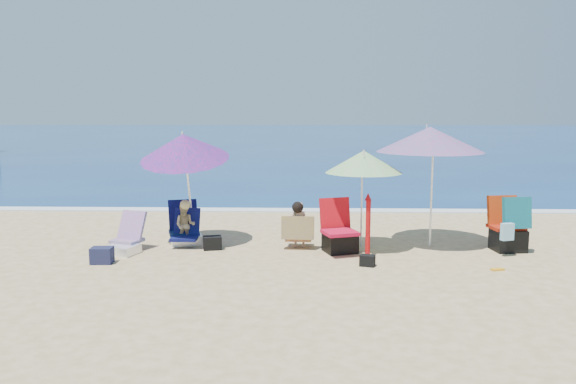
{
  "coord_description": "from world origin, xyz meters",
  "views": [
    {
      "loc": [
        0.0,
        -9.6,
        2.64
      ],
      "look_at": [
        -0.3,
        1.0,
        1.1
      ],
      "focal_mm": 35.76,
      "sensor_mm": 36.0,
      "label": 1
    }
  ],
  "objects_px": {
    "chair_navy": "(185,232)",
    "chair_rainbow": "(126,242)",
    "umbrella_striped": "(364,162)",
    "umbrella_blue": "(184,147)",
    "person_center": "(299,226)",
    "umbrella_turquoise": "(430,139)",
    "furled_umbrella": "(368,222)",
    "camp_chair_right": "(509,231)",
    "person_left": "(185,225)",
    "camp_chair_left": "(339,236)"
  },
  "relations": [
    {
      "from": "umbrella_blue",
      "to": "chair_rainbow",
      "type": "xyz_separation_m",
      "value": [
        -1.01,
        -0.59,
        -1.73
      ]
    },
    {
      "from": "camp_chair_right",
      "to": "person_center",
      "type": "distance_m",
      "value": 3.93
    },
    {
      "from": "umbrella_striped",
      "to": "chair_rainbow",
      "type": "distance_m",
      "value": 4.67
    },
    {
      "from": "umbrella_turquoise",
      "to": "person_left",
      "type": "xyz_separation_m",
      "value": [
        -4.7,
        -0.2,
        -1.65
      ]
    },
    {
      "from": "chair_rainbow",
      "to": "camp_chair_right",
      "type": "height_order",
      "value": "camp_chair_right"
    },
    {
      "from": "person_center",
      "to": "camp_chair_left",
      "type": "bearing_deg",
      "value": -21.79
    },
    {
      "from": "furled_umbrella",
      "to": "chair_rainbow",
      "type": "bearing_deg",
      "value": 177.57
    },
    {
      "from": "umbrella_turquoise",
      "to": "person_center",
      "type": "height_order",
      "value": "umbrella_turquoise"
    },
    {
      "from": "chair_navy",
      "to": "umbrella_striped",
      "type": "bearing_deg",
      "value": -8.14
    },
    {
      "from": "umbrella_striped",
      "to": "furled_umbrella",
      "type": "bearing_deg",
      "value": -84.17
    },
    {
      "from": "umbrella_turquoise",
      "to": "furled_umbrella",
      "type": "height_order",
      "value": "umbrella_turquoise"
    },
    {
      "from": "furled_umbrella",
      "to": "person_left",
      "type": "relative_size",
      "value": 1.27
    },
    {
      "from": "chair_navy",
      "to": "person_center",
      "type": "relative_size",
      "value": 0.99
    },
    {
      "from": "furled_umbrella",
      "to": "camp_chair_right",
      "type": "xyz_separation_m",
      "value": [
        2.67,
        0.46,
        -0.25
      ]
    },
    {
      "from": "umbrella_turquoise",
      "to": "person_center",
      "type": "xyz_separation_m",
      "value": [
        -2.5,
        -0.32,
        -1.63
      ]
    },
    {
      "from": "chair_navy",
      "to": "camp_chair_right",
      "type": "xyz_separation_m",
      "value": [
        6.19,
        -0.51,
        0.17
      ]
    },
    {
      "from": "umbrella_turquoise",
      "to": "camp_chair_left",
      "type": "xyz_separation_m",
      "value": [
        -1.74,
        -0.63,
        -1.76
      ]
    },
    {
      "from": "camp_chair_right",
      "to": "person_center",
      "type": "relative_size",
      "value": 1.18
    },
    {
      "from": "umbrella_blue",
      "to": "person_center",
      "type": "distance_m",
      "value": 2.66
    },
    {
      "from": "umbrella_striped",
      "to": "chair_rainbow",
      "type": "bearing_deg",
      "value": -176.21
    },
    {
      "from": "umbrella_blue",
      "to": "person_center",
      "type": "relative_size",
      "value": 2.61
    },
    {
      "from": "umbrella_blue",
      "to": "chair_rainbow",
      "type": "distance_m",
      "value": 2.09
    },
    {
      "from": "umbrella_blue",
      "to": "furled_umbrella",
      "type": "relative_size",
      "value": 2.03
    },
    {
      "from": "chair_navy",
      "to": "chair_rainbow",
      "type": "xyz_separation_m",
      "value": [
        -0.95,
        -0.79,
        -0.02
      ]
    },
    {
      "from": "camp_chair_left",
      "to": "camp_chair_right",
      "type": "xyz_separation_m",
      "value": [
        3.17,
        0.19,
        0.08
      ]
    },
    {
      "from": "umbrella_turquoise",
      "to": "person_center",
      "type": "relative_size",
      "value": 2.68
    },
    {
      "from": "umbrella_turquoise",
      "to": "chair_rainbow",
      "type": "height_order",
      "value": "umbrella_turquoise"
    },
    {
      "from": "person_center",
      "to": "camp_chair_right",
      "type": "bearing_deg",
      "value": -1.65
    },
    {
      "from": "umbrella_blue",
      "to": "chair_rainbow",
      "type": "bearing_deg",
      "value": -149.98
    },
    {
      "from": "umbrella_blue",
      "to": "chair_navy",
      "type": "xyz_separation_m",
      "value": [
        -0.07,
        0.2,
        -1.71
      ]
    },
    {
      "from": "person_center",
      "to": "chair_navy",
      "type": "bearing_deg",
      "value": 169.98
    },
    {
      "from": "chair_navy",
      "to": "person_center",
      "type": "xyz_separation_m",
      "value": [
        2.27,
        -0.4,
        0.22
      ]
    },
    {
      "from": "chair_navy",
      "to": "camp_chair_left",
      "type": "xyz_separation_m",
      "value": [
        3.03,
        -0.7,
        0.09
      ]
    },
    {
      "from": "chair_navy",
      "to": "person_center",
      "type": "distance_m",
      "value": 2.31
    },
    {
      "from": "furled_umbrella",
      "to": "person_left",
      "type": "xyz_separation_m",
      "value": [
        -3.45,
        0.7,
        -0.22
      ]
    },
    {
      "from": "umbrella_striped",
      "to": "camp_chair_right",
      "type": "relative_size",
      "value": 1.8
    },
    {
      "from": "umbrella_striped",
      "to": "camp_chair_right",
      "type": "height_order",
      "value": "umbrella_striped"
    },
    {
      "from": "umbrella_striped",
      "to": "furled_umbrella",
      "type": "distance_m",
      "value": 1.14
    },
    {
      "from": "chair_rainbow",
      "to": "person_left",
      "type": "xyz_separation_m",
      "value": [
        1.02,
        0.51,
        0.22
      ]
    },
    {
      "from": "chair_rainbow",
      "to": "umbrella_blue",
      "type": "bearing_deg",
      "value": 30.02
    },
    {
      "from": "chair_navy",
      "to": "chair_rainbow",
      "type": "relative_size",
      "value": 0.97
    },
    {
      "from": "furled_umbrella",
      "to": "camp_chair_right",
      "type": "bearing_deg",
      "value": 9.86
    },
    {
      "from": "umbrella_striped",
      "to": "umbrella_blue",
      "type": "height_order",
      "value": "umbrella_blue"
    },
    {
      "from": "chair_rainbow",
      "to": "umbrella_turquoise",
      "type": "bearing_deg",
      "value": 7.08
    },
    {
      "from": "umbrella_blue",
      "to": "chair_navy",
      "type": "relative_size",
      "value": 2.64
    },
    {
      "from": "chair_navy",
      "to": "chair_rainbow",
      "type": "distance_m",
      "value": 1.23
    },
    {
      "from": "chair_rainbow",
      "to": "person_left",
      "type": "distance_m",
      "value": 1.16
    },
    {
      "from": "umbrella_striped",
      "to": "furled_umbrella",
      "type": "height_order",
      "value": "umbrella_striped"
    },
    {
      "from": "umbrella_turquoise",
      "to": "furled_umbrella",
      "type": "distance_m",
      "value": 2.1
    },
    {
      "from": "umbrella_blue",
      "to": "furled_umbrella",
      "type": "xyz_separation_m",
      "value": [
        3.45,
        -0.78,
        -1.29
      ]
    }
  ]
}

